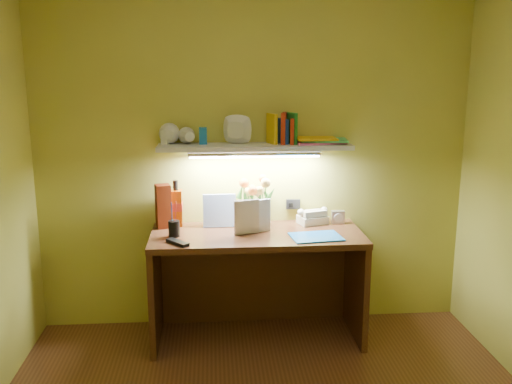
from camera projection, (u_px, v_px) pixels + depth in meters
desk at (257, 286)px, 3.85m from camera, size 1.40×0.60×0.75m
flower_bouquet at (256, 201)px, 3.90m from camera, size 0.24×0.24×0.35m
telephone at (313, 216)px, 3.98m from camera, size 0.22×0.19×0.11m
desk_clock at (338, 217)px, 3.99m from camera, size 0.09×0.05×0.09m
whisky_bottle at (176, 203)px, 3.91m from camera, size 0.09×0.09×0.32m
whisky_box at (163, 206)px, 3.86m from camera, size 0.12×0.12×0.30m
pen_cup at (174, 223)px, 3.67m from camera, size 0.08×0.08×0.18m
art_card at (219, 210)px, 3.90m from camera, size 0.23×0.05×0.22m
tv_remote at (178, 242)px, 3.53m from camera, size 0.15×0.17×0.02m
blue_folder at (316, 237)px, 3.67m from camera, size 0.34×0.27×0.01m
desk_book_a at (234, 218)px, 3.69m from camera, size 0.17×0.06×0.23m
desk_book_b at (248, 217)px, 3.73m from camera, size 0.16×0.06×0.22m
wall_shelf at (252, 141)px, 3.82m from camera, size 1.30×0.33×0.24m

